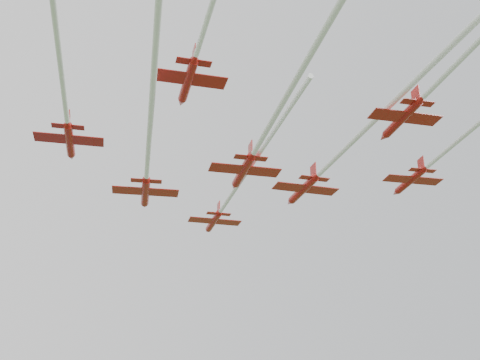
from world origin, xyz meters
TOP-DOWN VIEW (x-y plane):
  - jet_lead at (2.55, 5.99)m, footprint 20.21×50.06m
  - jet_row2_left at (-17.51, -7.16)m, footprint 30.72×63.63m
  - jet_row2_right at (6.81, -15.21)m, footprint 22.47×60.58m
  - jet_row3_left at (-31.84, -17.36)m, footprint 27.53×62.35m
  - jet_row3_mid at (-8.42, -20.51)m, footprint 26.76×62.88m
  - jet_row3_right at (13.42, -27.31)m, footprint 21.97×48.75m
  - jet_row4_right at (1.48, -35.63)m, footprint 19.04×44.21m

SIDE VIEW (x-z plane):
  - jet_row3_right at x=13.42m, z-range 52.16..54.56m
  - jet_row2_left at x=-17.51m, z-range 52.11..54.97m
  - jet_row3_mid at x=-8.42m, z-range 52.32..55.18m
  - jet_row3_left at x=-31.84m, z-range 52.61..55.07m
  - jet_row4_right at x=1.48m, z-range 53.08..55.56m
  - jet_lead at x=2.55m, z-range 53.22..55.88m
  - jet_row2_right at x=6.81m, z-range 54.00..56.97m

